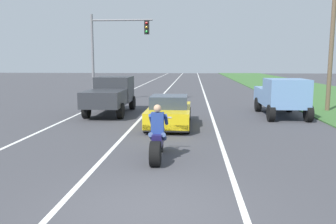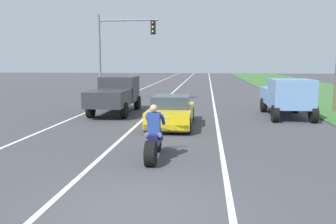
% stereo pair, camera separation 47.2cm
% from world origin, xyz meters
% --- Properties ---
extents(ground_plane, '(160.00, 160.00, 0.00)m').
position_xyz_m(ground_plane, '(0.00, 0.00, 0.00)').
color(ground_plane, '#424247').
extents(lane_stripe_left_solid, '(0.14, 120.00, 0.01)m').
position_xyz_m(lane_stripe_left_solid, '(-5.40, 20.00, 0.00)').
color(lane_stripe_left_solid, white).
rests_on(lane_stripe_left_solid, ground).
extents(lane_stripe_right_solid, '(0.14, 120.00, 0.01)m').
position_xyz_m(lane_stripe_right_solid, '(1.80, 20.00, 0.00)').
color(lane_stripe_right_solid, white).
rests_on(lane_stripe_right_solid, ground).
extents(lane_stripe_centre_dashed, '(0.14, 120.00, 0.01)m').
position_xyz_m(lane_stripe_centre_dashed, '(-1.80, 20.00, 0.00)').
color(lane_stripe_centre_dashed, white).
rests_on(lane_stripe_centre_dashed, ground).
extents(motorcycle_with_rider, '(0.70, 2.21, 1.62)m').
position_xyz_m(motorcycle_with_rider, '(-0.19, 3.42, 0.59)').
color(motorcycle_with_rider, black).
rests_on(motorcycle_with_rider, ground).
extents(sports_car_yellow, '(1.84, 4.30, 1.37)m').
position_xyz_m(sports_car_yellow, '(-0.22, 8.77, 0.63)').
color(sports_car_yellow, yellow).
rests_on(sports_car_yellow, ground).
extents(pickup_truck_left_lane_dark_grey, '(2.02, 4.80, 1.98)m').
position_xyz_m(pickup_truck_left_lane_dark_grey, '(-3.66, 12.20, 1.11)').
color(pickup_truck_left_lane_dark_grey, '#2D3035').
rests_on(pickup_truck_left_lane_dark_grey, ground).
extents(pickup_truck_right_shoulder_light_blue, '(2.02, 4.80, 1.98)m').
position_xyz_m(pickup_truck_right_shoulder_light_blue, '(5.38, 12.04, 1.11)').
color(pickup_truck_right_shoulder_light_blue, '#6B93C6').
rests_on(pickup_truck_right_shoulder_light_blue, ground).
extents(traffic_light_mast_near, '(4.26, 0.34, 6.00)m').
position_xyz_m(traffic_light_mast_near, '(-4.83, 17.41, 3.97)').
color(traffic_light_mast_near, gray).
rests_on(traffic_light_mast_near, ground).
extents(utility_pole_roadside, '(0.24, 0.24, 8.82)m').
position_xyz_m(utility_pole_roadside, '(8.49, 14.00, 4.41)').
color(utility_pole_roadside, brown).
rests_on(utility_pole_roadside, ground).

